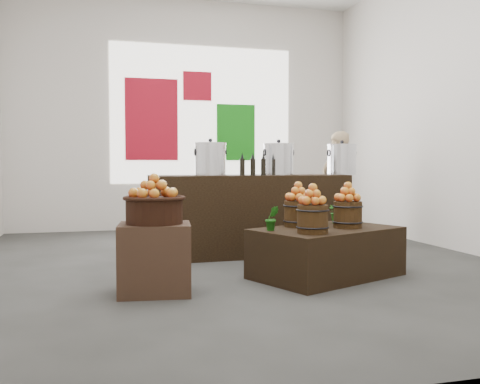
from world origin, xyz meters
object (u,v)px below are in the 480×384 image
object	(u,v)px
crate	(155,259)
wicker_basket	(154,211)
counter	(249,215)
shopper	(337,185)
stock_pot_right	(342,160)
display_table	(327,252)
stock_pot_center	(279,160)
stock_pot_left	(210,160)

from	to	relation	value
crate	wicker_basket	size ratio (longest dim) A/B	1.25
counter	shopper	size ratio (longest dim) A/B	1.49
wicker_basket	counter	xyz separation A→B (m)	(1.36, 1.74, -0.23)
crate	stock_pot_right	size ratio (longest dim) A/B	1.64
display_table	stock_pot_center	xyz separation A→B (m)	(0.01, 1.50, 0.94)
counter	stock_pot_left	distance (m)	0.85
crate	stock_pot_center	xyz separation A→B (m)	(1.75, 1.74, 0.88)
stock_pot_left	stock_pot_right	xyz separation A→B (m)	(1.77, 0.04, 0.00)
stock_pot_left	stock_pot_center	bearing A→B (deg)	1.33
display_table	counter	bearing A→B (deg)	81.21
wicker_basket	stock_pot_center	size ratio (longest dim) A/B	1.31
crate	stock_pot_left	size ratio (longest dim) A/B	1.64
counter	shopper	world-z (taller)	shopper
stock_pot_center	stock_pot_right	size ratio (longest dim) A/B	1.00
counter	stock_pot_left	xyz separation A→B (m)	(-0.50, -0.01, 0.69)
stock_pot_left	stock_pot_center	xyz separation A→B (m)	(0.89, 0.02, 0.00)
display_table	shopper	size ratio (longest dim) A/B	0.88
counter	stock_pot_center	distance (m)	0.79
display_table	stock_pot_left	xyz separation A→B (m)	(-0.87, 1.48, 0.94)
display_table	crate	bearing A→B (deg)	165.08
wicker_basket	stock_pot_center	distance (m)	2.51
crate	display_table	distance (m)	1.76
wicker_basket	stock_pot_right	world-z (taller)	stock_pot_right
display_table	shopper	world-z (taller)	shopper
crate	counter	bearing A→B (deg)	51.84
display_table	stock_pot_center	world-z (taller)	stock_pot_center
display_table	stock_pot_center	distance (m)	1.77
counter	stock_pot_right	world-z (taller)	stock_pot_right
stock_pot_left	shopper	world-z (taller)	shopper
counter	shopper	bearing A→B (deg)	30.99
wicker_basket	stock_pot_right	xyz separation A→B (m)	(2.64, 1.77, 0.46)
counter	stock_pot_right	size ratio (longest dim) A/B	6.47
stock_pot_left	display_table	bearing A→B (deg)	-59.44
crate	stock_pot_left	distance (m)	2.12
stock_pot_left	stock_pot_right	size ratio (longest dim) A/B	1.00
stock_pot_center	wicker_basket	bearing A→B (deg)	-135.11
crate	stock_pot_left	bearing A→B (deg)	63.33
crate	wicker_basket	bearing A→B (deg)	0.00
stock_pot_left	counter	bearing A→B (deg)	1.33
counter	stock_pot_left	size ratio (longest dim) A/B	6.47
display_table	counter	distance (m)	1.56
display_table	stock_pot_left	world-z (taller)	stock_pot_left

